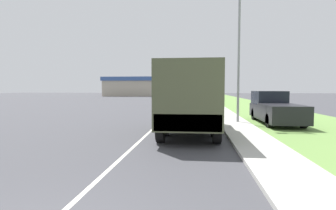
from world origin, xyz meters
The scene contains 12 objects.
ground_plane centered at (0.00, 40.00, 0.00)m, with size 180.00×180.00×0.00m, color #424247.
lane_centre_stripe centered at (0.00, 40.00, 0.00)m, with size 0.12×120.00×0.00m.
sidewalk_right centered at (4.50, 40.00, 0.06)m, with size 1.80×120.00×0.12m.
grass_strip_right centered at (8.90, 40.00, 0.01)m, with size 7.00×120.00×0.02m.
military_truck centered at (1.96, 9.77, 1.74)m, with size 2.47×6.72×3.14m.
car_nearest_ahead centered at (1.83, 23.18, 0.67)m, with size 1.77×4.80×1.48m.
car_second_ahead centered at (-1.46, 31.58, 0.69)m, with size 1.91×4.27×1.54m.
car_third_ahead centered at (-1.82, 44.47, 0.63)m, with size 1.77×4.02×1.39m.
car_fourth_ahead centered at (1.85, 58.92, 0.76)m, with size 1.83×4.69×1.72m.
pickup_truck centered at (7.02, 14.29, 0.91)m, with size 1.99×5.58×1.94m.
lamp_post centered at (4.56, 13.74, 4.86)m, with size 1.69×0.24×8.09m.
building_distant centered at (-16.21, 74.29, 2.75)m, with size 15.40×14.40×5.42m.
Camera 1 is at (2.25, -2.34, 2.10)m, focal length 28.00 mm.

